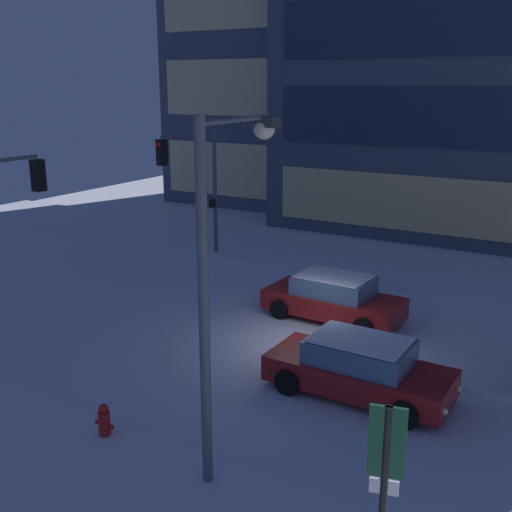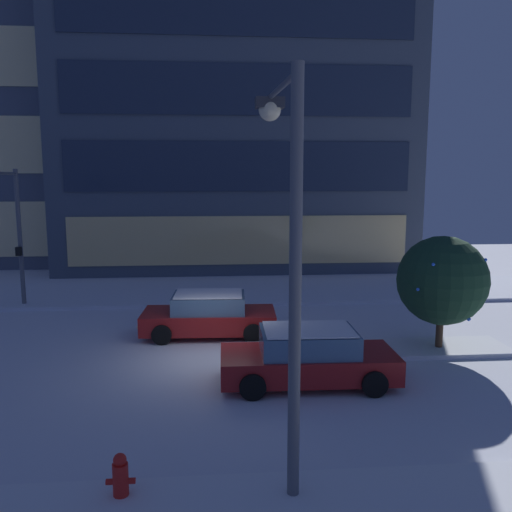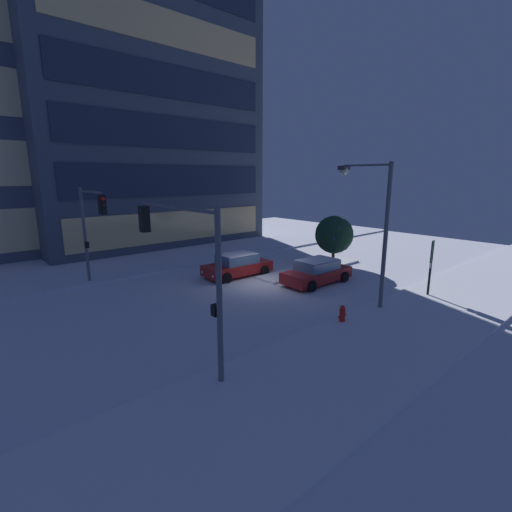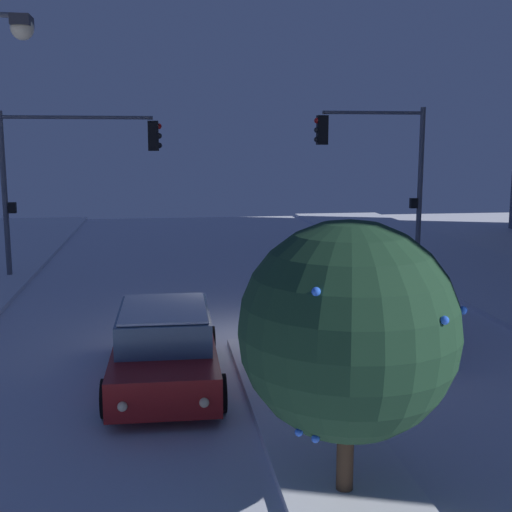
{
  "view_description": "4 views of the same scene",
  "coord_description": "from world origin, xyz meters",
  "views": [
    {
      "loc": [
        7.36,
        -15.46,
        7.53
      ],
      "look_at": [
        -0.86,
        -1.36,
        2.97
      ],
      "focal_mm": 43.25,
      "sensor_mm": 36.0,
      "label": 1
    },
    {
      "loc": [
        0.08,
        -14.85,
        5.32
      ],
      "look_at": [
        1.37,
        0.63,
        3.02
      ],
      "focal_mm": 36.12,
      "sensor_mm": 36.0,
      "label": 2
    },
    {
      "loc": [
        -14.05,
        -15.46,
        6.36
      ],
      "look_at": [
        -1.27,
        -0.76,
        2.03
      ],
      "focal_mm": 25.04,
      "sensor_mm": 36.0,
      "label": 3
    },
    {
      "loc": [
        14.79,
        -2.11,
        4.54
      ],
      "look_at": [
        -0.74,
        0.17,
        1.86
      ],
      "focal_mm": 46.71,
      "sensor_mm": 36.0,
      "label": 4
    }
  ],
  "objects": [
    {
      "name": "median_strip",
      "position": [
        4.78,
        0.26,
        0.07
      ],
      "size": [
        9.0,
        1.8,
        0.14
      ],
      "primitive_type": "cube",
      "color": "silver",
      "rests_on": "ground"
    },
    {
      "name": "office_tower_secondary",
      "position": [
        -11.38,
        20.5,
        9.77
      ],
      "size": [
        13.99,
        8.17,
        19.53
      ],
      "color": "#4C5466",
      "rests_on": "ground"
    },
    {
      "name": "curb_strip_far",
      "position": [
        0.0,
        8.96,
        0.07
      ],
      "size": [
        52.0,
        5.2,
        0.14
      ],
      "primitive_type": "cube",
      "color": "silver",
      "rests_on": "ground"
    },
    {
      "name": "car_far",
      "position": [
        -0.11,
        2.43,
        0.71
      ],
      "size": [
        4.69,
        2.29,
        1.49
      ],
      "rotation": [
        0.0,
        0.0,
        3.1
      ],
      "color": "maroon",
      "rests_on": "ground"
    },
    {
      "name": "traffic_light_corner_far_left",
      "position": [
        -7.95,
        5.63,
        3.95
      ],
      "size": [
        0.32,
        4.0,
        5.77
      ],
      "rotation": [
        0.0,
        0.0,
        -1.57
      ],
      "color": "#565960",
      "rests_on": "ground"
    },
    {
      "name": "decorated_tree_median",
      "position": [
        7.09,
        0.18,
        2.25
      ],
      "size": [
        2.75,
        2.75,
        3.63
      ],
      "color": "#473323",
      "rests_on": "ground"
    },
    {
      "name": "office_tower_main",
      "position": [
        1.58,
        20.12,
        16.12
      ],
      "size": [
        20.82,
        13.52,
        32.25
      ],
      "color": "#424C5B",
      "rests_on": "ground"
    },
    {
      "name": "ground",
      "position": [
        0.0,
        0.0,
        0.0
      ],
      "size": [
        52.0,
        52.0,
        0.0
      ],
      "primitive_type": "plane",
      "color": "silver"
    },
    {
      "name": "fire_hydrant",
      "position": [
        -1.5,
        -6.82,
        0.42
      ],
      "size": [
        0.48,
        0.26,
        0.87
      ],
      "color": "red",
      "rests_on": "ground"
    },
    {
      "name": "street_lamp_arched",
      "position": [
        1.3,
        -6.23,
        4.64
      ],
      "size": [
        0.56,
        2.75,
        7.05
      ],
      "rotation": [
        0.0,
        0.0,
        1.63
      ],
      "color": "#565960",
      "rests_on": "ground"
    },
    {
      "name": "car_near",
      "position": [
        2.52,
        -2.06,
        0.71
      ],
      "size": [
        4.7,
        2.17,
        1.49
      ],
      "rotation": [
        0.0,
        0.0,
        -0.02
      ],
      "color": "maroon",
      "rests_on": "ground"
    }
  ]
}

